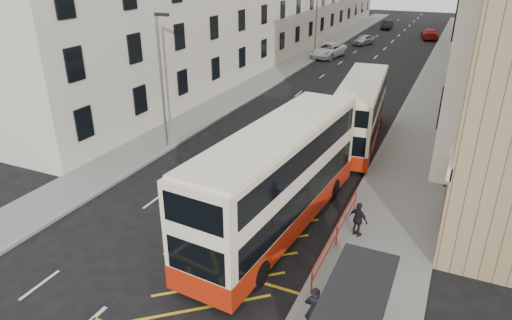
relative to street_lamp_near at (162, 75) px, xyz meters
The scene contains 17 objects.
ground 14.35m from the street_lamp_near, 62.11° to the right, with size 200.00×200.00×0.00m, color black.
pavement_right 23.47m from the street_lamp_near, 51.44° to the left, with size 4.00×120.00×0.15m, color slate.
pavement_left 18.60m from the street_lamp_near, 93.66° to the left, with size 3.00×120.00×0.15m, color slate.
kerb_right 22.30m from the street_lamp_near, 55.55° to the left, with size 0.25×120.00×0.15m, color gray.
kerb_left 18.57m from the street_lamp_near, 88.89° to the left, with size 0.25×120.00×0.15m, color gray.
road_markings 33.92m from the street_lamp_near, 79.11° to the left, with size 10.00×110.00×0.01m, color silver, non-canonical shape.
guard_railing 14.56m from the street_lamp_near, 26.38° to the right, with size 0.06×6.56×1.01m.
street_lamp_near is the anchor object (origin of this frame).
street_lamp_far 30.00m from the street_lamp_near, 90.00° to the left, with size 0.93×0.18×8.00m.
double_decker_front 11.61m from the street_lamp_near, 30.71° to the right, with size 3.66×11.91×4.68m.
double_decker_rear 12.39m from the street_lamp_near, 28.37° to the left, with size 3.34×10.47×4.11m.
pedestrian_near 17.66m from the street_lamp_near, 40.16° to the right, with size 0.62×0.41×1.71m, color black.
pedestrian_far 14.64m from the street_lamp_near, 21.30° to the right, with size 0.91×0.38×1.55m, color black.
white_van 31.73m from the street_lamp_near, 87.91° to the left, with size 2.72×5.89×1.64m, color white.
car_silver 41.95m from the street_lamp_near, 85.68° to the left, with size 1.57×3.91×1.33m, color #B3B6BB.
car_dark 58.26m from the street_lamp_near, 86.61° to the left, with size 1.45×4.15×1.37m, color black.
car_red 51.60m from the street_lamp_near, 77.86° to the left, with size 2.10×5.16×1.50m, color #9D1313.
Camera 1 is at (9.78, -9.86, 11.00)m, focal length 32.00 mm.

